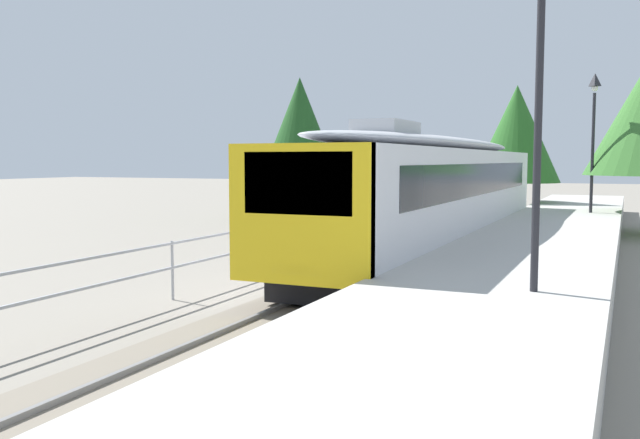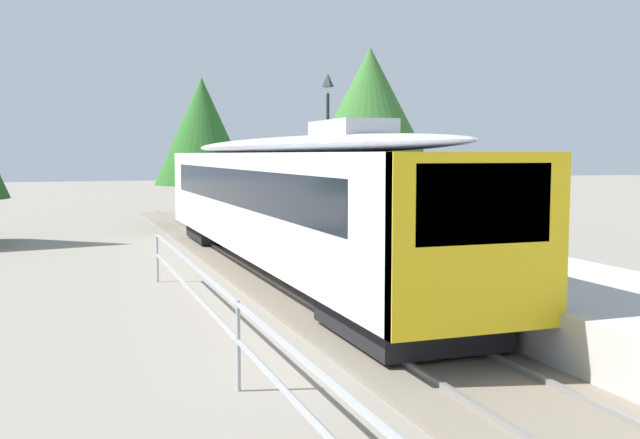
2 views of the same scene
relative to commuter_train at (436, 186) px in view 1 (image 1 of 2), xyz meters
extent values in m
plane|color=gray|center=(-3.00, -8.00, -2.15)|extent=(160.00, 160.00, 0.00)
cube|color=slate|center=(0.00, -8.00, -2.12)|extent=(3.20, 60.00, 0.06)
cube|color=slate|center=(-0.72, -8.00, -2.05)|extent=(0.08, 60.00, 0.08)
cube|color=slate|center=(0.72, -8.00, -2.05)|extent=(0.08, 60.00, 0.08)
cube|color=silver|center=(0.00, 0.11, -0.18)|extent=(2.80, 19.77, 2.55)
cube|color=yellow|center=(0.00, -9.68, -0.18)|extent=(2.80, 0.24, 2.55)
cube|color=black|center=(0.00, -9.76, 0.38)|extent=(2.13, 0.08, 1.12)
cube|color=black|center=(0.00, 0.11, 0.23)|extent=(2.82, 16.61, 0.92)
ellipsoid|color=#B2B5BA|center=(0.00, 0.11, 1.27)|extent=(2.69, 18.98, 0.44)
cube|color=#B2B5BA|center=(0.00, -4.84, 1.55)|extent=(1.10, 2.20, 0.36)
cube|color=#EAE5C6|center=(0.00, -9.75, -1.18)|extent=(1.00, 0.10, 0.20)
cube|color=black|center=(0.00, -7.38, -1.73)|extent=(2.24, 3.20, 0.55)
cube|color=black|center=(0.00, 7.59, -1.73)|extent=(2.24, 3.20, 0.55)
cube|color=#B7B5AD|center=(3.25, -8.00, -1.70)|extent=(3.90, 60.00, 0.90)
cylinder|color=#232328|center=(4.09, -9.78, 1.05)|extent=(0.12, 0.12, 4.60)
cylinder|color=#232328|center=(4.09, 7.83, 1.05)|extent=(0.12, 0.12, 4.60)
pyramid|color=#232328|center=(4.09, 7.83, 3.85)|extent=(0.34, 0.34, 0.50)
sphere|color=silver|center=(4.09, 7.83, 3.53)|extent=(0.24, 0.24, 0.24)
cylinder|color=#9EA0A5|center=(-3.30, -9.00, -1.52)|extent=(0.06, 0.06, 1.25)
cylinder|color=#9EA0A5|center=(-3.30, 0.00, -1.52)|extent=(0.06, 0.06, 1.25)
cylinder|color=brown|center=(0.36, 13.76, -1.22)|extent=(0.36, 0.36, 1.86)
cone|color=#286023|center=(0.36, 13.76, 2.06)|extent=(4.22, 4.22, 4.69)
cylinder|color=brown|center=(-9.35, 9.74, -1.32)|extent=(0.36, 0.36, 1.65)
cone|color=#1E4C1E|center=(-9.35, 9.74, 2.15)|extent=(4.20, 4.20, 5.30)
camera|label=1|loc=(5.37, -20.80, 0.79)|focal=38.70mm
camera|label=2|loc=(-5.47, -18.50, 1.06)|focal=41.07mm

